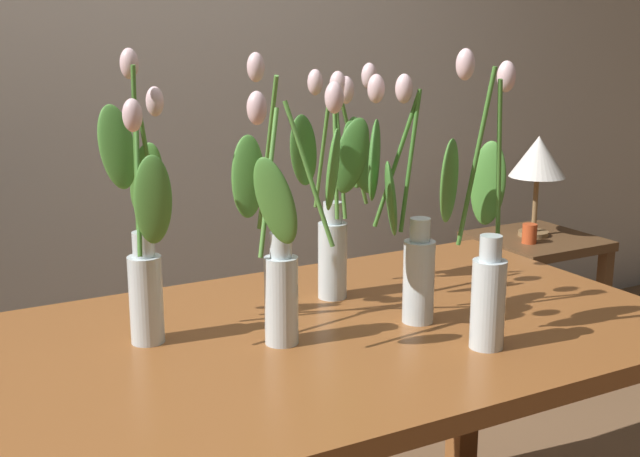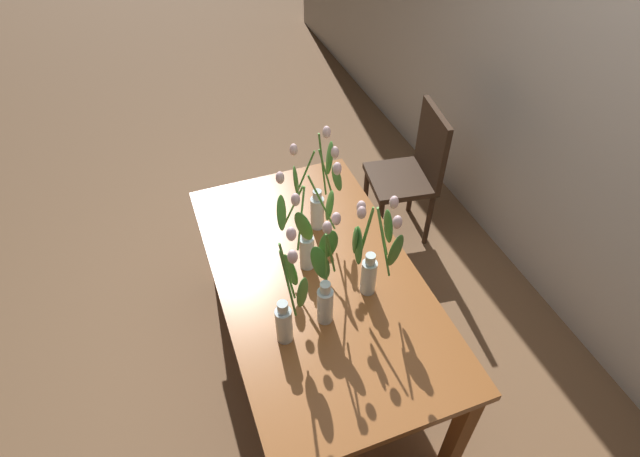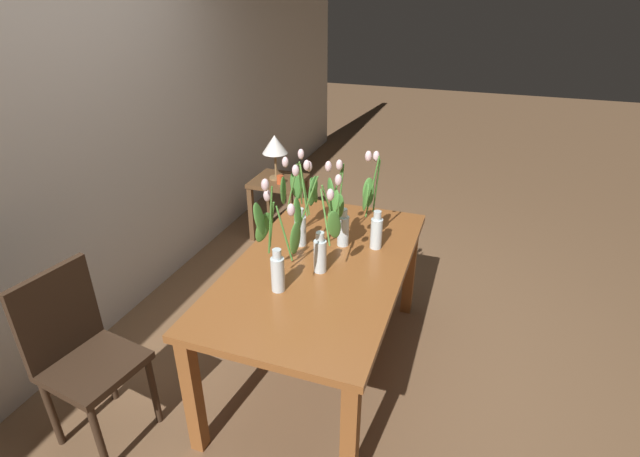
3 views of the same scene
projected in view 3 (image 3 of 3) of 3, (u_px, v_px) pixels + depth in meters
name	position (u px, v px, depth m)	size (l,w,h in m)	color
ground_plane	(321.00, 366.00, 2.94)	(18.00, 18.00, 0.00)	brown
room_wall_rear	(73.00, 128.00, 2.78)	(9.00, 0.10, 2.70)	beige
dining_table	(321.00, 277.00, 2.65)	(1.60, 0.90, 0.74)	brown
tulip_vase_0	(341.00, 218.00, 2.69)	(0.17, 0.14, 0.53)	silver
tulip_vase_1	(374.00, 218.00, 2.68)	(0.18, 0.14, 0.58)	silver
tulip_vase_2	(276.00, 252.00, 2.29)	(0.14, 0.27, 0.58)	silver
tulip_vase_3	(321.00, 235.00, 2.44)	(0.23, 0.28, 0.57)	silver
tulip_vase_4	(301.00, 207.00, 2.70)	(0.21, 0.21, 0.54)	silver
dining_chair	(80.00, 349.00, 2.31)	(0.46, 0.46, 0.93)	#382619
side_table	(279.00, 191.00, 4.30)	(0.44, 0.44, 0.55)	brown
table_lamp	(275.00, 145.00, 4.12)	(0.22, 0.22, 0.40)	olive
pillar_candle	(280.00, 180.00, 4.14)	(0.06, 0.06, 0.07)	#CC4C23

